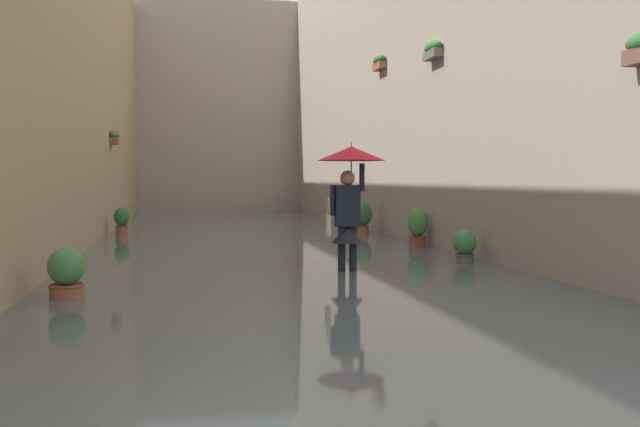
% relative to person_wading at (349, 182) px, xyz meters
% --- Properties ---
extents(ground_plane, '(72.56, 72.56, 0.00)m').
position_rel_person_wading_xyz_m(ground_plane, '(0.92, -6.55, -1.55)').
color(ground_plane, '#605B56').
extents(flood_water, '(7.97, 35.03, 0.15)m').
position_rel_person_wading_xyz_m(flood_water, '(0.92, -6.55, -1.48)').
color(flood_water, '#515B60').
rests_on(flood_water, ground_plane).
extents(building_facade_right, '(2.04, 33.03, 9.19)m').
position_rel_person_wading_xyz_m(building_facade_right, '(5.40, -6.55, 3.04)').
color(building_facade_right, tan).
rests_on(building_facade_right, ground_plane).
extents(building_facade_far, '(10.77, 1.80, 9.65)m').
position_rel_person_wading_xyz_m(building_facade_far, '(0.92, -21.97, 3.28)').
color(building_facade_far, '#A89989').
rests_on(building_facade_far, ground_plane).
extents(person_wading, '(1.07, 1.07, 2.18)m').
position_rel_person_wading_xyz_m(person_wading, '(0.00, 0.00, 0.00)').
color(person_wading, black).
rests_on(person_wading, ground_plane).
extents(potted_plant_far_left, '(0.43, 0.43, 0.98)m').
position_rel_person_wading_xyz_m(potted_plant_far_left, '(-2.39, -3.64, -1.03)').
color(potted_plant_far_left, brown).
rests_on(potted_plant_far_left, ground_plane).
extents(potted_plant_mid_left, '(0.41, 0.41, 0.71)m').
position_rel_person_wading_xyz_m(potted_plant_mid_left, '(-2.28, -0.83, -1.16)').
color(potted_plant_mid_left, '#66605B').
rests_on(potted_plant_mid_left, ground_plane).
extents(potted_plant_near_left, '(0.52, 0.52, 1.01)m').
position_rel_person_wading_xyz_m(potted_plant_near_left, '(-2.15, -7.38, -0.97)').
color(potted_plant_near_left, '#9E563D').
rests_on(potted_plant_near_left, ground_plane).
extents(potted_plant_far_right, '(0.44, 0.44, 0.76)m').
position_rel_person_wading_xyz_m(potted_plant_far_right, '(3.97, 1.72, -1.16)').
color(potted_plant_far_right, '#9E563D').
rests_on(potted_plant_far_right, ground_plane).
extents(potted_plant_near_right, '(0.40, 0.40, 0.87)m').
position_rel_person_wading_xyz_m(potted_plant_near_right, '(4.11, -8.06, -1.07)').
color(potted_plant_near_right, '#9E563D').
rests_on(potted_plant_near_right, ground_plane).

